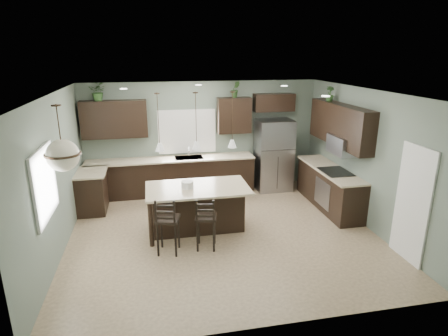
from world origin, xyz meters
TOP-DOWN VIEW (x-y plane):
  - ground at (0.00, 0.00)m, footprint 6.00×6.00m
  - pantry_door at (2.98, -1.55)m, footprint 0.04×0.82m
  - window_back at (-0.40, 2.73)m, footprint 1.35×0.02m
  - window_left at (-2.98, -0.80)m, footprint 0.02×1.10m
  - left_return_cabs at (-2.70, 1.70)m, footprint 0.60×0.90m
  - left_return_countertop at (-2.68, 1.70)m, footprint 0.66×0.96m
  - back_lower_cabs at (-0.85, 2.45)m, footprint 4.20×0.60m
  - back_countertop at (-0.85, 2.43)m, footprint 4.20×0.66m
  - sink_inset at (-0.40, 2.43)m, footprint 0.70×0.45m
  - faucet at (-0.40, 2.40)m, footprint 0.02×0.02m
  - back_upper_left at (-2.15, 2.58)m, footprint 1.55×0.34m
  - back_upper_right at (0.80, 2.58)m, footprint 0.85×0.34m
  - fridge_header at (1.85, 2.58)m, footprint 1.05×0.34m
  - right_lower_cabs at (2.70, 0.87)m, footprint 0.60×2.35m
  - right_countertop at (2.68, 0.87)m, footprint 0.66×2.35m
  - cooktop at (2.68, 0.60)m, footprint 0.58×0.75m
  - wall_oven_front at (2.40, 0.60)m, footprint 0.01×0.72m
  - right_upper_cabs at (2.83, 0.87)m, footprint 0.34×2.35m
  - microwave at (2.78, 0.60)m, footprint 0.40×0.75m
  - refrigerator at (1.80, 2.28)m, footprint 0.90×0.74m
  - kitchen_island at (-0.46, 0.27)m, footprint 2.03×1.16m
  - serving_dish at (-0.66, 0.27)m, footprint 0.24×0.24m
  - bar_stool_left at (-1.11, -0.53)m, footprint 0.49×0.49m
  - bar_stool_center at (-0.42, -0.51)m, footprint 0.45×0.45m
  - pendant_left at (-1.16, 0.27)m, footprint 0.17×0.17m
  - pendant_center at (-0.46, 0.27)m, footprint 0.17×0.17m
  - pendant_right at (0.24, 0.27)m, footprint 0.17×0.17m
  - chandelier at (-2.60, -1.04)m, footprint 0.52×0.52m
  - plant_back_left at (-2.46, 2.55)m, footprint 0.44×0.40m
  - plant_back_right at (0.82, 2.55)m, footprint 0.23×0.18m
  - plant_right_wall at (2.80, 1.42)m, footprint 0.20×0.20m
  - room_shell at (0.00, 0.00)m, footprint 6.00×6.00m

SIDE VIEW (x-z plane):
  - ground at x=0.00m, z-range 0.00..0.00m
  - left_return_cabs at x=-2.70m, z-range 0.00..0.90m
  - back_lower_cabs at x=-0.85m, z-range 0.00..0.90m
  - right_lower_cabs at x=2.70m, z-range 0.00..0.90m
  - wall_oven_front at x=2.40m, z-range 0.15..0.75m
  - kitchen_island at x=-0.46m, z-range 0.00..0.92m
  - bar_stool_center at x=-0.42m, z-range 0.00..1.02m
  - bar_stool_left at x=-1.11m, z-range 0.00..1.08m
  - left_return_countertop at x=-2.68m, z-range 0.90..0.94m
  - back_countertop at x=-0.85m, z-range 0.90..0.94m
  - right_countertop at x=2.68m, z-range 0.90..0.94m
  - refrigerator at x=1.80m, z-range 0.00..1.85m
  - sink_inset at x=-0.40m, z-range 0.93..0.94m
  - cooktop at x=2.68m, z-range 0.93..0.95m
  - serving_dish at x=-0.66m, z-range 0.92..1.06m
  - pantry_door at x=2.98m, z-range 0.00..2.04m
  - faucet at x=-0.40m, z-range 0.94..1.22m
  - window_back at x=-0.40m, z-range 1.05..2.05m
  - window_left at x=-2.98m, z-range 1.05..2.05m
  - microwave at x=2.78m, z-range 1.35..1.75m
  - room_shell at x=0.00m, z-range -1.30..4.70m
  - back_upper_left at x=-2.15m, z-range 1.50..2.40m
  - back_upper_right at x=0.80m, z-range 1.50..2.40m
  - right_upper_cabs at x=2.83m, z-range 1.50..2.40m
  - fridge_header at x=1.85m, z-range 2.02..2.48m
  - pendant_left at x=-1.16m, z-range 1.70..2.80m
  - pendant_center at x=-0.46m, z-range 1.70..2.80m
  - pendant_right at x=0.24m, z-range 1.70..2.80m
  - chandelier at x=-2.60m, z-range 1.81..2.80m
  - plant_right_wall at x=2.80m, z-range 2.40..2.74m
  - plant_back_right at x=0.82m, z-range 2.40..2.81m
  - plant_back_left at x=-2.46m, z-range 2.40..2.84m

